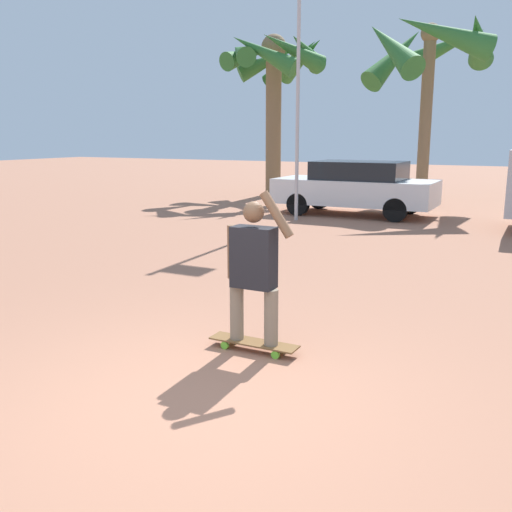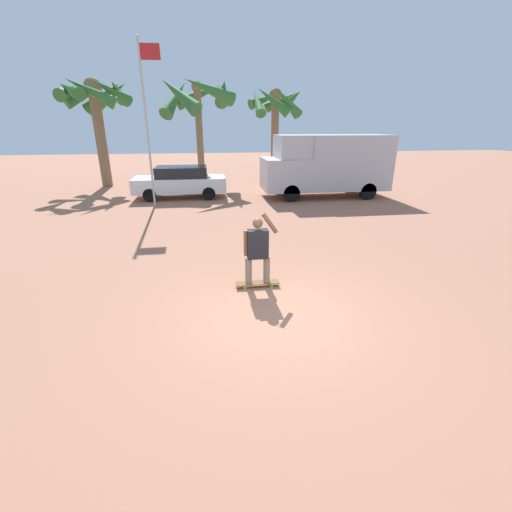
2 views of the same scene
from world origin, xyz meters
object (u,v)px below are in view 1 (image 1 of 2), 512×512
person_skateboarder (254,265)px  palm_tree_far_left (276,65)px  palm_tree_center_background (429,51)px  parked_car_white (356,187)px  skateboard (254,343)px  flagpole (300,74)px

person_skateboarder → palm_tree_far_left: size_ratio=0.27×
person_skateboarder → palm_tree_center_background: palm_tree_center_background is taller
person_skateboarder → palm_tree_center_background: (-1.18, 14.01, 3.78)m
palm_tree_center_background → person_skateboarder: bearing=-85.2°
palm_tree_center_background → parked_car_white: bearing=-104.3°
parked_car_white → palm_tree_far_left: 6.97m
parked_car_white → palm_tree_far_left: bearing=137.3°
skateboard → palm_tree_far_left: 16.19m
skateboard → palm_tree_far_left: palm_tree_far_left is taller
skateboard → palm_tree_center_background: (-1.18, 14.01, 4.59)m
person_skateboarder → flagpole: bearing=110.2°
person_skateboarder → parked_car_white: size_ratio=0.36×
parked_car_white → flagpole: (-0.98, -1.66, 2.82)m
palm_tree_center_background → palm_tree_far_left: size_ratio=1.03×
palm_tree_far_left → flagpole: size_ratio=0.89×
person_skateboarder → flagpole: flagpole is taller
skateboard → flagpole: size_ratio=0.15×
palm_tree_center_background → flagpole: 5.93m
palm_tree_center_background → flagpole: flagpole is taller
flagpole → parked_car_white: bearing=59.4°
person_skateboarder → palm_tree_far_left: 15.99m
skateboard → palm_tree_center_background: bearing=94.8°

